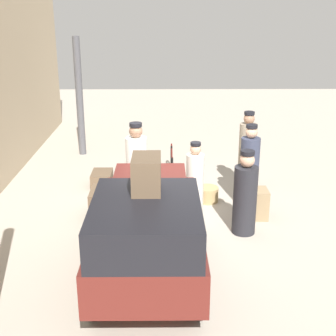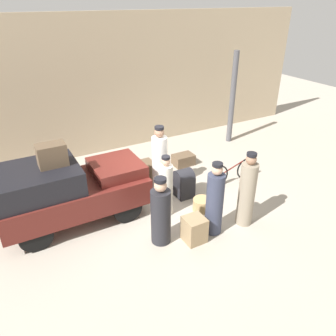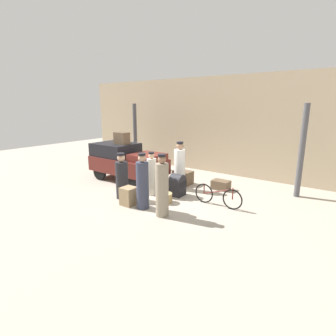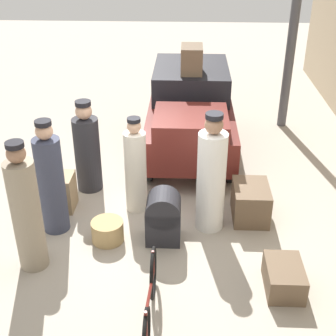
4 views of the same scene
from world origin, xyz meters
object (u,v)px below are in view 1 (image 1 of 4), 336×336
(porter_with_bicycle, at_px, (137,171))
(trunk_large_brown, at_px, (105,203))
(bicycle, at_px, (172,163))
(suitcase_black_upright, at_px, (256,204))
(trunk_umber_medium, at_px, (170,185))
(porter_standing_middle, at_px, (247,156))
(conductor_in_dark_uniform, at_px, (245,197))
(porter_lifting_near_truck, at_px, (249,170))
(porter_carrying_trunk, at_px, (195,184))
(trunk_on_truck_roof, at_px, (146,174))
(truck, at_px, (148,227))
(trunk_wicker_pale, at_px, (102,179))
(wicker_basket, at_px, (207,194))

(porter_with_bicycle, distance_m, trunk_large_brown, 0.91)
(bicycle, distance_m, porter_with_bicycle, 2.19)
(porter_with_bicycle, bearing_deg, trunk_large_brown, 112.60)
(suitcase_black_upright, relative_size, trunk_umber_medium, 0.74)
(porter_standing_middle, bearing_deg, suitcase_black_upright, 178.80)
(conductor_in_dark_uniform, distance_m, trunk_umber_medium, 1.99)
(bicycle, bearing_deg, trunk_umber_medium, 177.64)
(porter_lifting_near_truck, xyz_separation_m, trunk_umber_medium, (0.21, 1.64, -0.41))
(porter_carrying_trunk, relative_size, trunk_large_brown, 2.11)
(trunk_large_brown, relative_size, trunk_on_truck_roof, 1.22)
(truck, xyz_separation_m, conductor_in_dark_uniform, (1.54, -1.74, -0.15))
(porter_lifting_near_truck, relative_size, suitcase_black_upright, 2.99)
(conductor_in_dark_uniform, bearing_deg, trunk_umber_medium, 43.81)
(porter_lifting_near_truck, height_order, trunk_wicker_pale, porter_lifting_near_truck)
(truck, height_order, trunk_on_truck_roof, trunk_on_truck_roof)
(porter_lifting_near_truck, bearing_deg, trunk_large_brown, 98.27)
(porter_standing_middle, distance_m, trunk_umber_medium, 1.91)
(porter_lifting_near_truck, distance_m, trunk_large_brown, 3.06)
(porter_standing_middle, bearing_deg, trunk_umber_medium, 110.21)
(porter_standing_middle, distance_m, porter_with_bicycle, 2.62)
(trunk_large_brown, bearing_deg, porter_lifting_near_truck, -81.73)
(bicycle, height_order, trunk_umber_medium, trunk_umber_medium)
(porter_lifting_near_truck, distance_m, trunk_on_truck_roof, 3.73)
(truck, bearing_deg, trunk_wicker_pale, 17.16)
(truck, xyz_separation_m, bicycle, (4.59, -0.44, -0.53))
(porter_standing_middle, distance_m, conductor_in_dark_uniform, 2.10)
(porter_lifting_near_truck, xyz_separation_m, conductor_in_dark_uniform, (-1.21, 0.28, -0.09))
(porter_with_bicycle, bearing_deg, trunk_on_truck_roof, -173.72)
(porter_standing_middle, bearing_deg, trunk_large_brown, 112.58)
(porter_lifting_near_truck, bearing_deg, suitcase_black_upright, -173.40)
(truck, bearing_deg, porter_standing_middle, -30.41)
(truck, xyz_separation_m, porter_with_bicycle, (2.60, 0.31, -0.02))
(conductor_in_dark_uniform, relative_size, trunk_large_brown, 2.14)
(conductor_in_dark_uniform, xyz_separation_m, trunk_on_truck_roof, (-1.75, 1.74, 1.09))
(porter_standing_middle, xyz_separation_m, trunk_umber_medium, (-0.64, 1.74, -0.45))
(porter_standing_middle, xyz_separation_m, porter_carrying_trunk, (-1.45, 1.26, -0.13))
(bicycle, bearing_deg, suitcase_black_upright, -145.58)
(porter_with_bicycle, distance_m, trunk_on_truck_roof, 2.98)
(truck, xyz_separation_m, wicker_basket, (3.02, -1.19, -0.71))
(porter_lifting_near_truck, relative_size, conductor_in_dark_uniform, 1.11)
(suitcase_black_upright, bearing_deg, porter_carrying_trunk, 91.97)
(porter_carrying_trunk, height_order, trunk_umber_medium, porter_carrying_trunk)
(conductor_in_dark_uniform, height_order, trunk_wicker_pale, conductor_in_dark_uniform)
(bicycle, relative_size, trunk_umber_medium, 2.08)
(porter_standing_middle, xyz_separation_m, conductor_in_dark_uniform, (-2.06, 0.38, -0.13))
(porter_lifting_near_truck, height_order, trunk_on_truck_roof, trunk_on_truck_roof)
(truck, xyz_separation_m, trunk_wicker_pale, (3.93, 1.21, -0.70))
(porter_standing_middle, height_order, trunk_umber_medium, porter_standing_middle)
(porter_carrying_trunk, xyz_separation_m, trunk_wicker_pale, (1.77, 2.07, -0.55))
(porter_with_bicycle, xyz_separation_m, trunk_on_truck_roof, (-2.81, -0.31, 0.97))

